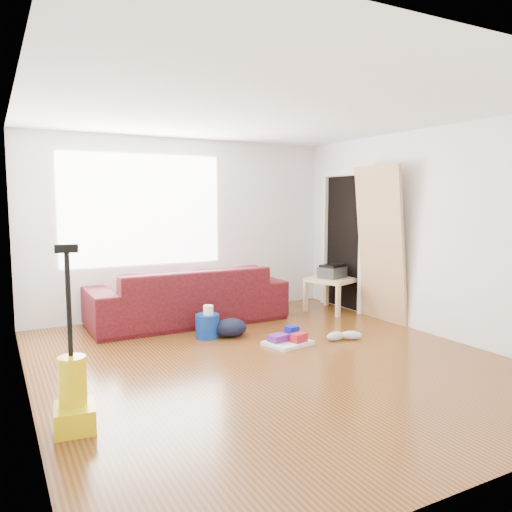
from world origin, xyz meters
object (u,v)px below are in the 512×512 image
tv_stand (223,304)px  bucket (208,337)px  sofa (188,322)px  side_table (332,283)px  cleaning_tray (288,339)px  vacuum (74,396)px  backpack (231,337)px

tv_stand → bucket: (-0.70, -1.10, -0.14)m
sofa → side_table: 2.19m
side_table → cleaning_tray: 1.91m
side_table → vacuum: size_ratio=0.59×
bucket → backpack: bucket is taller
sofa → vacuum: size_ratio=1.95×
bucket → sofa: bearing=85.8°
side_table → backpack: bearing=-163.6°
cleaning_tray → sofa: bearing=113.0°
vacuum → side_table: bearing=36.4°
sofa → cleaning_tray: size_ratio=4.64×
bucket → tv_stand: bearing=57.4°
tv_stand → side_table: 1.63m
bucket → side_table: bearing=12.0°
sofa → side_table: side_table is taller
side_table → cleaning_tray: side_table is taller
sofa → vacuum: bearing=54.8°
backpack → cleaning_tray: bearing=-45.0°
cleaning_tray → vacuum: (-2.47, -1.08, 0.19)m
cleaning_tray → vacuum: bearing=-156.5°
side_table → backpack: 2.05m
sofa → backpack: 0.95m
side_table → bucket: 2.27m
cleaning_tray → tv_stand: bearing=90.1°
bucket → cleaning_tray: size_ratio=0.51×
tv_stand → sofa: bearing=-155.1°
tv_stand → side_table: bearing=-21.1°
tv_stand → backpack: tv_stand is taller
cleaning_tray → bucket: bearing=135.6°
side_table → vacuum: vacuum is taller
backpack → tv_stand: bearing=77.7°
tv_stand → vacuum: vacuum is taller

